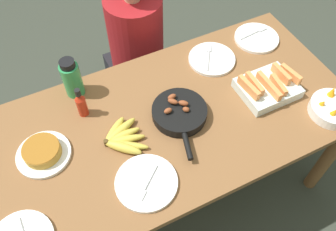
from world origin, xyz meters
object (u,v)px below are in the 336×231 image
melon_tray (268,87)px  person_figure (138,57)px  frittata_plate_center (43,152)px  empty_plate_mid_edge (256,38)px  fruit_bowl_mango (333,108)px  water_bottle (72,78)px  empty_plate_far_right (146,183)px  hot_sauce_bottle (81,104)px  skillet (179,113)px  banana_bunch (122,139)px  empty_plate_far_left (212,59)px

melon_tray → person_figure: person_figure is taller
frittata_plate_center → empty_plate_mid_edge: frittata_plate_center is taller
fruit_bowl_mango → water_bottle: bearing=147.9°
empty_plate_far_right → hot_sauce_bottle: (-0.11, 0.45, 0.06)m
melon_tray → fruit_bowl_mango: 0.30m
skillet → fruit_bowl_mango: bearing=81.5°
water_bottle → fruit_bowl_mango: bearing=-32.1°
frittata_plate_center → banana_bunch: bearing=-13.7°
banana_bunch → empty_plate_far_left: (0.60, 0.25, -0.01)m
empty_plate_far_left → person_figure: (-0.24, 0.44, -0.27)m
empty_plate_far_right → water_bottle: bearing=100.3°
melon_tray → frittata_plate_center: bearing=173.2°
empty_plate_far_right → person_figure: bearing=69.7°
banana_bunch → skillet: (0.28, 0.01, 0.01)m
melon_tray → empty_plate_far_left: size_ratio=1.13×
banana_bunch → fruit_bowl_mango: fruit_bowl_mango is taller
water_bottle → empty_plate_mid_edge: bearing=-4.3°
skillet → empty_plate_mid_edge: 0.67m
skillet → water_bottle: 0.52m
banana_bunch → water_bottle: (-0.09, 0.36, 0.08)m
skillet → empty_plate_far_right: size_ratio=1.45×
hot_sauce_bottle → person_figure: (0.45, 0.47, -0.33)m
frittata_plate_center → skillet: bearing=-6.8°
empty_plate_far_right → fruit_bowl_mango: size_ratio=1.22×
fruit_bowl_mango → water_bottle: (-1.01, 0.63, 0.07)m
fruit_bowl_mango → hot_sauce_bottle: (-1.02, 0.49, 0.04)m
banana_bunch → frittata_plate_center: size_ratio=1.03×
empty_plate_far_right → person_figure: person_figure is taller
banana_bunch → skillet: bearing=1.3°
banana_bunch → hot_sauce_bottle: 0.24m
empty_plate_far_left → water_bottle: (-0.69, 0.10, 0.09)m
fruit_bowl_mango → water_bottle: 1.19m
banana_bunch → empty_plate_far_left: banana_bunch is taller
empty_plate_far_left → empty_plate_mid_edge: bearing=5.9°
fruit_bowl_mango → hot_sauce_bottle: bearing=154.0°
empty_plate_far_left → hot_sauce_bottle: (-0.70, -0.04, 0.06)m
skillet → empty_plate_mid_edge: skillet is taller
water_bottle → skillet: bearing=-42.8°
person_figure → empty_plate_mid_edge: bearing=-37.1°
fruit_bowl_mango → frittata_plate_center: bearing=163.9°
empty_plate_far_right → hot_sauce_bottle: size_ratio=1.54×
banana_bunch → fruit_bowl_mango: bearing=-16.9°
empty_plate_mid_edge → empty_plate_far_left: bearing=-174.1°
banana_bunch → melon_tray: 0.73m
frittata_plate_center → person_figure: size_ratio=0.20×
fruit_bowl_mango → person_figure: 1.16m
hot_sauce_bottle → empty_plate_far_left: bearing=2.9°
skillet → fruit_bowl_mango: 0.69m
empty_plate_far_left → fruit_bowl_mango: bearing=-58.9°
empty_plate_far_left → fruit_bowl_mango: fruit_bowl_mango is taller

